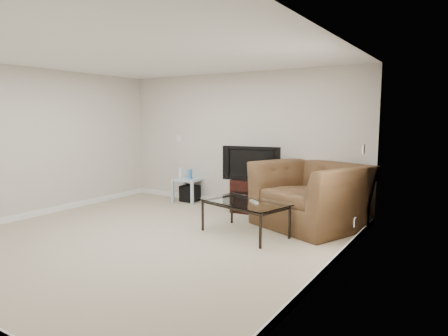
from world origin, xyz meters
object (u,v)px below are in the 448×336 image
Objects in this scene: tv_stand at (253,196)px; subwoofer at (190,193)px; coffee_table at (245,218)px; side_table at (188,190)px; recliner at (311,184)px; television at (253,163)px.

tv_stand is 1.50m from subwoofer.
coffee_table is at bearing -34.35° from subwoofer.
recliner is at bearing -9.36° from side_table.
coffee_table is (2.03, -1.39, 0.07)m from subwoofer.
side_table is at bearing 165.95° from television.
coffee_table is at bearing -72.74° from tv_stand.
tv_stand is at bearing 86.09° from television.
recliner is at bearing -24.87° from television.
tv_stand is 1.44× the size of side_table.
subwoofer is at bearing 145.65° from coffee_table.
coffee_table is at bearing -103.58° from recliner.
television is 0.79× the size of coffee_table.
recliner is 1.23× the size of coffee_table.
coffee_table reaches higher than side_table.
subwoofer is 0.25× the size of coffee_table.
subwoofer is 2.77m from recliner.
side_table is 0.40× the size of coffee_table.
tv_stand reaches higher than coffee_table.
recliner reaches higher than coffee_table.
side_table is (-1.52, 0.12, -0.65)m from television.
coffee_table is (0.54, -1.27, -0.05)m from tv_stand.
side_table is at bearing -139.50° from subwoofer.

